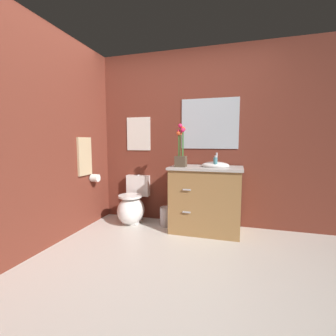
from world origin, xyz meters
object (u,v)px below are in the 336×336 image
Objects in this scene: trash_bin at (166,216)px; wall_poster at (139,134)px; soap_bottle at (215,162)px; vanity_cabinet at (206,198)px; flower_vase at (181,152)px; hanging_towel at (85,156)px; wall_mirror at (210,124)px; toilet_paper_roll at (95,178)px; toilet at (132,207)px.

trash_bin is 0.54× the size of wall_poster.
soap_bottle is 0.57× the size of trash_bin.
vanity_cabinet is at bearing 144.18° from soap_bottle.
flower_vase is 1.07× the size of hanging_towel.
wall_poster is 0.63× the size of wall_mirror.
wall_poster is 1.09m from wall_mirror.
wall_poster is 0.93m from toilet_paper_roll.
wall_poster reaches higher than hanging_towel.
wall_poster is (-0.76, 0.39, 0.25)m from flower_vase.
trash_bin is at bearing 150.24° from flower_vase.
toilet is at bearing 174.53° from soap_bottle.
soap_bottle is (0.12, -0.09, 0.49)m from vanity_cabinet.
soap_bottle is 0.19× the size of wall_mirror.
vanity_cabinet is (1.08, -0.03, 0.20)m from toilet.
vanity_cabinet is at bearing -89.48° from wall_mirror.
hanging_towel is at bearing -131.50° from wall_poster.
toilet is 0.86× the size of wall_mirror.
toilet_paper_roll is (-0.49, -0.20, 0.44)m from toilet.
soap_bottle is 1.72m from toilet_paper_roll.
vanity_cabinet is 9.55× the size of toilet_paper_roll.
wall_mirror is (1.08, 0.27, 1.21)m from toilet.
toilet is at bearing -166.10° from wall_mirror.
wall_mirror is 7.27× the size of toilet_paper_roll.
wall_poster is at bearing 48.50° from hanging_towel.
flower_vase is 3.59× the size of soap_bottle.
flower_vase is 2.05× the size of trash_bin.
wall_mirror is (-0.00, 0.29, 1.00)m from vanity_cabinet.
vanity_cabinet is 2.02× the size of hanging_towel.
hanging_towel is (-1.75, -0.23, 0.06)m from soap_bottle.
wall_poster reaches higher than soap_bottle.
wall_mirror reaches higher than toilet.
wall_mirror is (0.32, 0.39, 0.38)m from flower_vase.
flower_vase is (-0.32, -0.10, 0.62)m from vanity_cabinet.
hanging_towel is at bearing -110.50° from toilet_paper_roll.
toilet is 0.53m from trash_bin.
toilet_paper_roll is at bearing -177.27° from soap_bottle.
flower_vase reaches higher than hanging_towel.
wall_mirror is 1.54× the size of hanging_towel.
wall_mirror is at bearing 50.75° from flower_vase.
trash_bin is (-0.56, 0.04, -0.31)m from vanity_cabinet.
toilet is 0.68m from toilet_paper_roll.
toilet is 0.99m from hanging_towel.
wall_poster is (-1.08, 0.29, 0.87)m from vanity_cabinet.
trash_bin is 1.45m from wall_mirror.
vanity_cabinet reaches higher than trash_bin.
flower_vase reaches higher than soap_bottle.
wall_poster is at bearing 180.00° from wall_mirror.
hanging_towel is (-1.06, -0.36, 0.86)m from trash_bin.
soap_bottle is (1.21, -0.12, 0.70)m from toilet.
flower_vase is at bearing -163.31° from vanity_cabinet.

